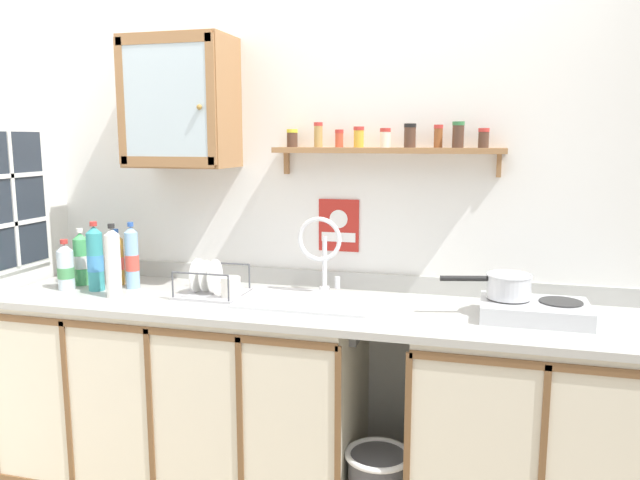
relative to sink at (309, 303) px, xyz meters
name	(u,v)px	position (x,y,z in m)	size (l,w,h in m)	color
back_wall	(331,203)	(0.02, 0.30, 0.40)	(3.44, 0.07, 2.69)	white
lower_cabinet_run	(187,397)	(-0.58, -0.04, -0.48)	(1.62, 0.63, 0.93)	black
lower_cabinet_run_right	(535,439)	(0.95, -0.04, -0.48)	(0.97, 0.63, 0.93)	black
countertop	(311,307)	(0.02, -0.04, 0.00)	(2.80, 0.66, 0.03)	#B2B2AD
backsplash	(329,279)	(0.02, 0.26, 0.05)	(2.80, 0.02, 0.08)	#B2B2AD
sink	(309,303)	(0.00, 0.00, 0.00)	(0.58, 0.41, 0.48)	silver
hot_plate_stove	(534,310)	(0.92, -0.03, 0.05)	(0.41, 0.28, 0.07)	silver
saucepan	(508,285)	(0.82, -0.01, 0.13)	(0.35, 0.18, 0.10)	silver
bottle_juice_amber_0	(117,260)	(-0.98, 0.06, 0.13)	(0.07, 0.07, 0.27)	gold
bottle_opaque_white_1	(113,264)	(-0.85, -0.16, 0.16)	(0.07, 0.07, 0.33)	white
bottle_soda_green_2	(81,259)	(-1.14, 0.01, 0.13)	(0.07, 0.07, 0.27)	#4CB266
bottle_water_blue_3	(132,258)	(-0.87, 0.02, 0.15)	(0.06, 0.06, 0.31)	#8CB7E0
bottle_detergent_teal_4	(95,259)	(-1.00, -0.07, 0.16)	(0.07, 0.07, 0.32)	teal
bottle_water_clear_5	(66,268)	(-1.15, -0.09, 0.11)	(0.08, 0.08, 0.24)	silver
dish_rack	(210,286)	(-0.46, -0.01, 0.05)	(0.28, 0.26, 0.16)	#B2B2B7
mug	(230,288)	(-0.34, -0.06, 0.06)	(0.11, 0.10, 0.10)	white
wall_cabinet	(180,103)	(-0.65, 0.13, 0.87)	(0.48, 0.31, 0.59)	#996B42
spice_shelf	(387,146)	(0.30, 0.21, 0.67)	(1.01, 0.14, 0.23)	#996B42
warning_sign	(339,226)	(0.07, 0.27, 0.31)	(0.19, 0.01, 0.24)	#B2261E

